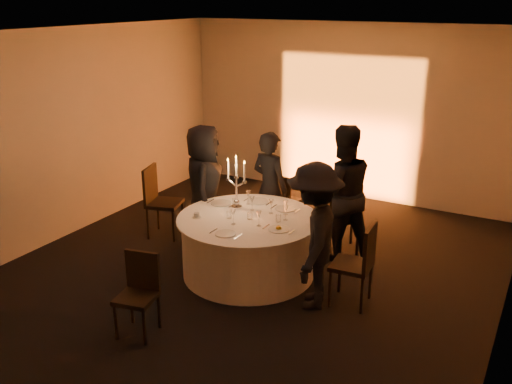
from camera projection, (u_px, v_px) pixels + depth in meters
The scene contains 34 objects.
floor at pixel (249, 273), 7.38m from camera, with size 7.00×7.00×0.00m, color black.
ceiling at pixel (247, 33), 6.40m from camera, with size 7.00×7.00×0.00m, color white.
wall_back at pixel (348, 112), 9.79m from camera, with size 7.00×7.00×0.00m, color beige.
wall_front at pixel (3, 283), 3.99m from camera, with size 7.00×7.00×0.00m, color beige.
wall_left at pixel (68, 134), 8.25m from camera, with size 7.00×7.00×0.00m, color beige.
uplighter_fixture at pixel (338, 197), 10.02m from camera, with size 0.25×0.12×0.10m, color black.
banquet_table at pixel (248, 246), 7.25m from camera, with size 1.80×1.80×0.77m.
chair_left at pixel (159, 197), 8.37m from camera, with size 0.57×0.57×1.06m.
chair_back_left at pixel (284, 198), 8.70m from camera, with size 0.43×0.43×0.85m.
chair_back_right at pixel (343, 214), 7.79m from camera, with size 0.62×0.62×1.02m.
chair_right at pixel (359, 260), 6.46m from camera, with size 0.46×0.46×1.00m.
chair_front at pixel (139, 289), 5.97m from camera, with size 0.45×0.45×0.88m.
guest_left at pixel (204, 186), 8.01m from camera, with size 0.85×0.55×1.74m, color black.
guest_back_left at pixel (270, 187), 8.11m from camera, with size 0.59×0.39×1.63m, color black.
guest_back_right at pixel (341, 193), 7.56m from camera, with size 0.90×0.70×1.85m, color black.
guest_right at pixel (314, 236), 6.38m from camera, with size 1.10×0.63×1.70m, color black.
plate_left at pixel (221, 203), 7.60m from camera, with size 0.36×0.28×0.01m.
plate_back_left at pixel (258, 201), 7.68m from camera, with size 0.35×0.29×0.01m.
plate_back_right at pixel (285, 209), 7.41m from camera, with size 0.36×0.27×0.01m.
plate_right at pixel (279, 228), 6.76m from camera, with size 0.36×0.25×0.08m.
plate_front at pixel (226, 234), 6.63m from camera, with size 0.36×0.24×0.01m.
coffee_cup at pixel (197, 215), 7.12m from camera, with size 0.11×0.11×0.07m.
candelabra at pixel (236, 190), 7.38m from camera, with size 0.30×0.14×0.72m.
wine_glass_a at pixel (271, 203), 7.22m from camera, with size 0.07×0.07×0.19m.
wine_glass_b at pixel (248, 194), 7.54m from camera, with size 0.07×0.07×0.19m.
wine_glass_c at pixel (259, 215), 6.83m from camera, with size 0.07×0.07×0.19m.
wine_glass_d at pixel (286, 205), 7.18m from camera, with size 0.07×0.07×0.19m.
wine_glass_e at pixel (233, 214), 6.88m from camera, with size 0.07×0.07×0.19m.
wine_glass_f at pixel (252, 200), 7.33m from camera, with size 0.07×0.07×0.19m.
wine_glass_g at pixel (286, 210), 7.01m from camera, with size 0.07×0.07×0.19m.
tumbler_a at pixel (278, 218), 6.98m from camera, with size 0.07×0.07×0.09m, color white.
tumbler_b at pixel (229, 215), 7.10m from camera, with size 0.07×0.07×0.09m, color white.
tumbler_c at pixel (250, 216), 7.06m from camera, with size 0.07×0.07×0.09m, color white.
tumbler_d at pixel (235, 202), 7.54m from camera, with size 0.07×0.07×0.09m, color white.
Camera 1 is at (3.27, -5.77, 3.41)m, focal length 40.00 mm.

